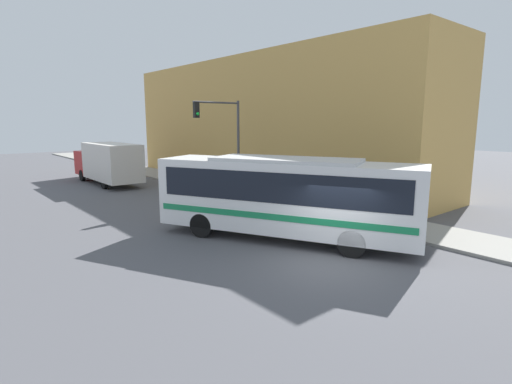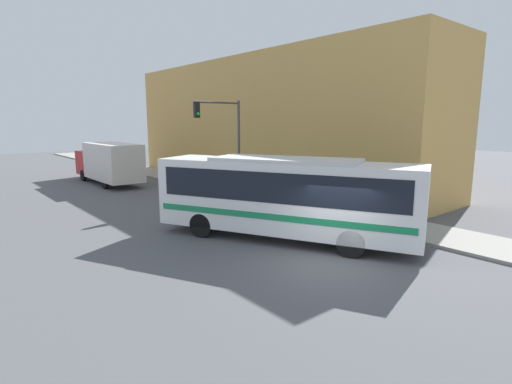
% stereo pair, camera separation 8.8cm
% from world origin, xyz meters
% --- Properties ---
extents(ground_plane, '(120.00, 120.00, 0.00)m').
position_xyz_m(ground_plane, '(0.00, 0.00, 0.00)').
color(ground_plane, '#515156').
extents(sidewalk, '(3.06, 70.00, 0.12)m').
position_xyz_m(sidewalk, '(6.03, 20.00, 0.06)').
color(sidewalk, gray).
rests_on(sidewalk, ground_plane).
extents(building_facade, '(6.00, 28.86, 9.30)m').
position_xyz_m(building_facade, '(10.56, 15.43, 4.65)').
color(building_facade, tan).
rests_on(building_facade, ground_plane).
extents(city_bus, '(6.75, 10.43, 3.30)m').
position_xyz_m(city_bus, '(0.85, 2.97, 1.90)').
color(city_bus, white).
rests_on(city_bus, ground_plane).
extents(delivery_truck, '(2.41, 8.42, 3.10)m').
position_xyz_m(delivery_truck, '(0.69, 21.97, 1.68)').
color(delivery_truck, silver).
rests_on(delivery_truck, ground_plane).
extents(fire_hydrant, '(0.26, 0.36, 0.79)m').
position_xyz_m(fire_hydrant, '(5.10, 5.92, 0.51)').
color(fire_hydrant, gold).
rests_on(fire_hydrant, sidewalk).
extents(traffic_light_pole, '(3.28, 0.35, 5.82)m').
position_xyz_m(traffic_light_pole, '(4.19, 11.72, 4.08)').
color(traffic_light_pole, '#47474C').
rests_on(traffic_light_pole, sidewalk).
extents(parking_meter, '(0.14, 0.14, 1.25)m').
position_xyz_m(parking_meter, '(5.10, 9.43, 0.97)').
color(parking_meter, '#47474C').
rests_on(parking_meter, sidewalk).
extents(pedestrian_near_corner, '(0.34, 0.34, 1.74)m').
position_xyz_m(pedestrian_near_corner, '(5.82, 10.99, 1.01)').
color(pedestrian_near_corner, slate).
rests_on(pedestrian_near_corner, sidewalk).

